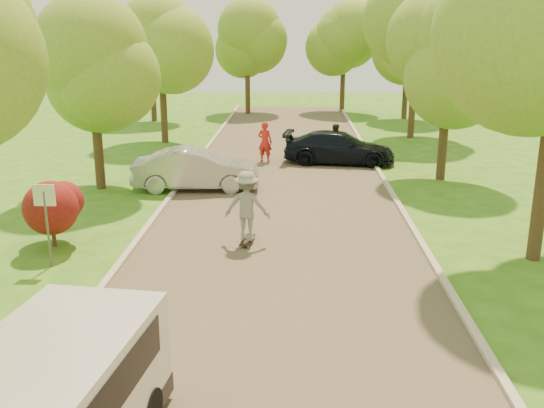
# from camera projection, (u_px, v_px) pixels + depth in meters

# --- Properties ---
(ground) EXTENTS (100.00, 100.00, 0.00)m
(ground) POSITION_uv_depth(u_px,v_px,m) (270.00, 349.00, 11.55)
(ground) COLOR #2A6C19
(ground) RESTS_ON ground
(road) EXTENTS (8.00, 60.00, 0.01)m
(road) POSITION_uv_depth(u_px,v_px,m) (280.00, 222.00, 19.23)
(road) COLOR #4C4438
(road) RESTS_ON ground
(curb_left) EXTENTS (0.18, 60.00, 0.12)m
(curb_left) POSITION_uv_depth(u_px,v_px,m) (154.00, 219.00, 19.36)
(curb_left) COLOR #B2AD9E
(curb_left) RESTS_ON ground
(curb_right) EXTENTS (0.18, 60.00, 0.12)m
(curb_right) POSITION_uv_depth(u_px,v_px,m) (409.00, 221.00, 19.07)
(curb_right) COLOR #B2AD9E
(curb_right) RESTS_ON ground
(street_sign) EXTENTS (0.55, 0.06, 2.17)m
(street_sign) POSITION_uv_depth(u_px,v_px,m) (45.00, 208.00, 15.17)
(street_sign) COLOR #59595E
(street_sign) RESTS_ON ground
(red_shrub) EXTENTS (1.70, 1.70, 1.95)m
(red_shrub) POSITION_uv_depth(u_px,v_px,m) (51.00, 209.00, 16.75)
(red_shrub) COLOR #382619
(red_shrub) RESTS_ON ground
(tree_l_midb) EXTENTS (4.30, 4.20, 6.62)m
(tree_l_midb) POSITION_uv_depth(u_px,v_px,m) (97.00, 67.00, 22.05)
(tree_l_midb) COLOR #382619
(tree_l_midb) RESTS_ON ground
(tree_l_far) EXTENTS (4.92, 4.80, 7.79)m
(tree_l_far) POSITION_uv_depth(u_px,v_px,m) (164.00, 38.00, 31.40)
(tree_l_far) COLOR #382619
(tree_l_far) RESTS_ON ground
(tree_r_midb) EXTENTS (4.51, 4.40, 7.01)m
(tree_r_midb) POSITION_uv_depth(u_px,v_px,m) (455.00, 57.00, 23.41)
(tree_r_midb) COLOR #382619
(tree_r_midb) RESTS_ON ground
(tree_r_far) EXTENTS (5.33, 5.20, 8.34)m
(tree_r_far) POSITION_uv_depth(u_px,v_px,m) (421.00, 31.00, 32.73)
(tree_r_far) COLOR #382619
(tree_r_far) RESTS_ON ground
(tree_bg_a) EXTENTS (5.12, 5.00, 7.72)m
(tree_bg_a) POSITION_uv_depth(u_px,v_px,m) (154.00, 39.00, 39.21)
(tree_bg_a) COLOR #382619
(tree_bg_a) RESTS_ON ground
(tree_bg_b) EXTENTS (5.12, 5.00, 7.95)m
(tree_bg_b) POSITION_uv_depth(u_px,v_px,m) (412.00, 35.00, 40.46)
(tree_bg_b) COLOR #382619
(tree_bg_b) RESTS_ON ground
(tree_bg_c) EXTENTS (4.92, 4.80, 7.33)m
(tree_bg_c) POSITION_uv_depth(u_px,v_px,m) (250.00, 43.00, 42.92)
(tree_bg_c) COLOR #382619
(tree_bg_c) RESTS_ON ground
(tree_bg_d) EXTENTS (5.12, 5.00, 7.72)m
(tree_bg_d) POSITION_uv_depth(u_px,v_px,m) (347.00, 38.00, 44.51)
(tree_bg_d) COLOR #382619
(tree_bg_d) RESTS_ON ground
(silver_sedan) EXTENTS (4.83, 1.92, 1.56)m
(silver_sedan) POSITION_uv_depth(u_px,v_px,m) (196.00, 169.00, 22.95)
(silver_sedan) COLOR #9F9FA3
(silver_sedan) RESTS_ON ground
(dark_sedan) EXTENTS (5.24, 2.65, 1.46)m
(dark_sedan) POSITION_uv_depth(u_px,v_px,m) (339.00, 148.00, 27.51)
(dark_sedan) COLOR black
(dark_sedan) RESTS_ON ground
(longboard) EXTENTS (0.41, 1.05, 0.12)m
(longboard) POSITION_uv_depth(u_px,v_px,m) (247.00, 240.00, 17.23)
(longboard) COLOR black
(longboard) RESTS_ON ground
(skateboarder) EXTENTS (1.37, 0.90, 1.99)m
(skateboarder) POSITION_uv_depth(u_px,v_px,m) (247.00, 206.00, 16.95)
(skateboarder) COLOR gray
(skateboarder) RESTS_ON longboard
(person_striped) EXTENTS (0.79, 0.65, 1.87)m
(person_striped) POSITION_uv_depth(u_px,v_px,m) (265.00, 142.00, 27.75)
(person_striped) COLOR red
(person_striped) RESTS_ON ground
(person_olive) EXTENTS (0.84, 0.67, 1.67)m
(person_olive) POSITION_uv_depth(u_px,v_px,m) (335.00, 141.00, 28.47)
(person_olive) COLOR #2F351F
(person_olive) RESTS_ON ground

